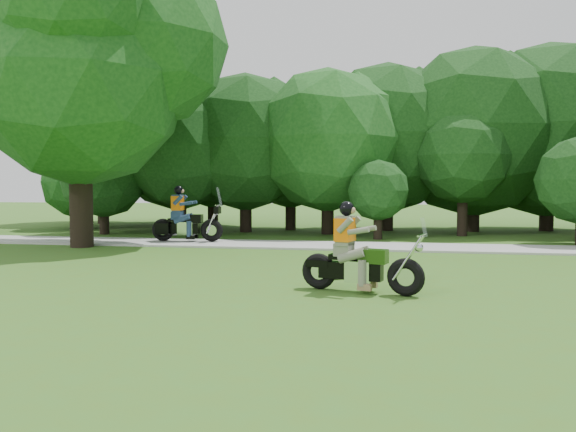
{
  "coord_description": "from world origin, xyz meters",
  "views": [
    {
      "loc": [
        -1.23,
        -9.01,
        1.83
      ],
      "look_at": [
        -3.59,
        3.62,
        1.16
      ],
      "focal_mm": 35.0,
      "sensor_mm": 36.0,
      "label": 1
    }
  ],
  "objects": [
    {
      "name": "tree_line",
      "position": [
        -0.27,
        14.51,
        3.65
      ],
      "size": [
        39.14,
        11.45,
        7.72
      ],
      "color": "black",
      "rests_on": "ground"
    },
    {
      "name": "touring_motorcycle",
      "position": [
        -7.92,
        8.18,
        0.72
      ],
      "size": [
        2.37,
        0.76,
        1.8
      ],
      "rotation": [
        0.0,
        0.0,
        0.06
      ],
      "color": "black",
      "rests_on": "walkway"
    },
    {
      "name": "walkway",
      "position": [
        0.0,
        8.0,
        0.03
      ],
      "size": [
        60.0,
        2.2,
        0.06
      ],
      "primitive_type": "cube",
      "color": "#9F9F9A",
      "rests_on": "ground"
    },
    {
      "name": "big_tree_west",
      "position": [
        -10.54,
        6.85,
        5.76
      ],
      "size": [
        8.64,
        6.56,
        9.96
      ],
      "color": "black",
      "rests_on": "ground"
    },
    {
      "name": "ground",
      "position": [
        0.0,
        0.0,
        0.0
      ],
      "size": [
        100.0,
        100.0,
        0.0
      ],
      "primitive_type": "plane",
      "color": "#40651C",
      "rests_on": "ground"
    },
    {
      "name": "chopper_motorcycle",
      "position": [
        -1.87,
        0.7,
        0.58
      ],
      "size": [
        2.18,
        0.92,
        1.58
      ],
      "rotation": [
        0.0,
        0.0,
        -0.25
      ],
      "color": "black",
      "rests_on": "ground"
    }
  ]
}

